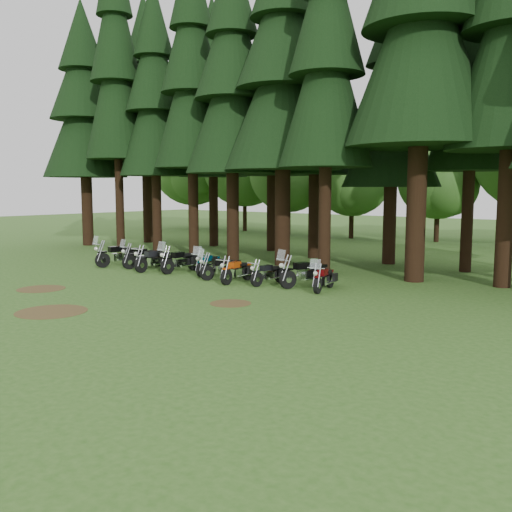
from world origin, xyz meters
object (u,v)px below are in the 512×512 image
object	(u,v)px
motorcycle_5	(222,268)
motorcycle_8	(305,274)
motorcycle_7	(269,274)
motorcycle_9	(324,279)
motorcycle_3	(181,261)
motorcycle_0	(119,256)
motorcycle_1	(144,258)
motorcycle_4	(209,264)
motorcycle_2	(154,260)
motorcycle_6	(237,272)

from	to	relation	value
motorcycle_5	motorcycle_8	xyz separation A→B (m)	(3.87, 0.58, 0.06)
motorcycle_7	motorcycle_9	xyz separation A→B (m)	(2.46, 0.21, 0.03)
motorcycle_3	motorcycle_7	bearing A→B (deg)	-0.30
motorcycle_0	motorcycle_7	distance (m)	9.12
motorcycle_1	motorcycle_9	xyz separation A→B (m)	(10.16, 0.18, -0.05)
motorcycle_3	motorcycle_7	xyz separation A→B (m)	(5.22, -0.12, -0.09)
motorcycle_1	motorcycle_8	world-z (taller)	motorcycle_8
motorcycle_4	motorcycle_3	bearing A→B (deg)	175.56
motorcycle_2	motorcycle_8	size ratio (longest dim) A/B	0.97
motorcycle_3	motorcycle_2	bearing A→B (deg)	-161.87
motorcycle_1	motorcycle_4	size ratio (longest dim) A/B	1.07
motorcycle_4	motorcycle_9	size ratio (longest dim) A/B	1.04
motorcycle_1	motorcycle_3	size ratio (longest dim) A/B	0.97
motorcycle_0	motorcycle_5	size ratio (longest dim) A/B	1.16
motorcycle_0	motorcycle_4	world-z (taller)	motorcycle_0
motorcycle_8	motorcycle_9	xyz separation A→B (m)	(1.03, -0.26, -0.08)
motorcycle_1	motorcycle_3	xyz separation A→B (m)	(2.48, 0.08, 0.01)
motorcycle_7	motorcycle_8	xyz separation A→B (m)	(1.43, 0.47, 0.11)
motorcycle_3	motorcycle_5	bearing A→B (deg)	-3.60
motorcycle_4	motorcycle_6	world-z (taller)	motorcycle_4
motorcycle_0	motorcycle_8	bearing A→B (deg)	16.65
motorcycle_3	motorcycle_6	xyz separation A→B (m)	(3.90, -0.52, -0.06)
motorcycle_5	motorcycle_2	bearing A→B (deg)	-161.27
motorcycle_4	motorcycle_6	xyz separation A→B (m)	(2.39, -0.81, -0.01)
motorcycle_1	motorcycle_6	world-z (taller)	motorcycle_1
motorcycle_4	motorcycle_7	bearing A→B (deg)	-21.87
motorcycle_6	motorcycle_2	bearing A→B (deg)	173.34
motorcycle_2	motorcycle_0	bearing A→B (deg)	179.02
motorcycle_6	motorcycle_0	bearing A→B (deg)	174.37
motorcycle_0	motorcycle_7	bearing A→B (deg)	14.42
motorcycle_0	motorcycle_6	world-z (taller)	motorcycle_0
motorcycle_2	motorcycle_7	world-z (taller)	motorcycle_2
motorcycle_8	motorcycle_4	bearing A→B (deg)	-160.20
motorcycle_0	motorcycle_3	size ratio (longest dim) A/B	1.05
motorcycle_9	motorcycle_1	bearing A→B (deg)	167.86
motorcycle_9	motorcycle_6	bearing A→B (deg)	176.07
motorcycle_4	motorcycle_5	bearing A→B (deg)	-37.68
motorcycle_8	motorcycle_5	bearing A→B (deg)	-152.38
motorcycle_5	motorcycle_9	world-z (taller)	motorcycle_5
motorcycle_0	motorcycle_5	bearing A→B (deg)	14.41
motorcycle_1	motorcycle_5	distance (m)	5.26
motorcycle_2	motorcycle_6	world-z (taller)	motorcycle_2
motorcycle_1	motorcycle_5	xyz separation A→B (m)	(5.26, -0.14, -0.03)
motorcycle_7	motorcycle_6	bearing A→B (deg)	-157.23
motorcycle_3	motorcycle_4	distance (m)	1.53
motorcycle_3	motorcycle_8	bearing A→B (deg)	4.04
motorcycle_5	motorcycle_8	bearing A→B (deg)	24.54
motorcycle_7	motorcycle_9	distance (m)	2.47
motorcycle_1	motorcycle_4	xyz separation A→B (m)	(3.98, 0.38, -0.03)
motorcycle_2	motorcycle_7	distance (m)	6.58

